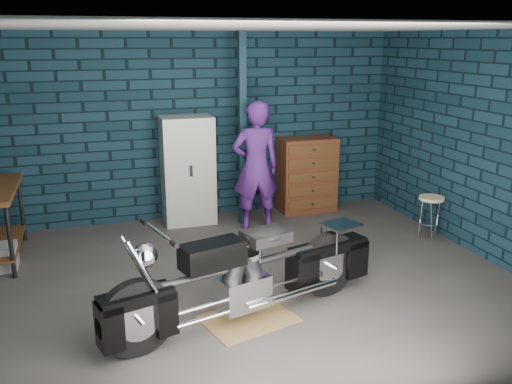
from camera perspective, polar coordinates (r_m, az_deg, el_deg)
The scene contains 9 objects.
ground at distance 6.06m, azimuth -1.26°, elevation -9.53°, with size 6.00×6.00×0.00m, color #44413F.
room_walls at distance 6.05m, azimuth -2.85°, elevation 9.25°, with size 6.02×5.01×2.71m.
support_post at distance 7.60m, azimuth -1.43°, elevation 6.42°, with size 0.10×0.10×2.70m, color #112938.
drip_mat at distance 5.34m, azimuth -0.80°, elevation -13.19°, with size 0.84×0.63×0.01m, color olive.
motorcycle at distance 5.10m, azimuth -0.83°, elevation -7.92°, with size 2.45×0.66×1.08m, color black, non-canonical shape.
person at distance 7.44m, azimuth -0.01°, elevation 2.70°, with size 0.66×0.43×1.80m, color #4F207A.
locker at distance 7.82m, azimuth -7.18°, elevation 2.27°, with size 0.72×0.52×1.55m, color beige.
tool_chest at distance 8.38m, azimuth 5.40°, elevation 1.83°, with size 0.86×0.48×1.15m, color brown.
shop_stool at distance 7.55m, azimuth 17.83°, elevation -2.66°, with size 0.33×0.33×0.60m, color beige, non-canonical shape.
Camera 1 is at (-1.51, -5.26, 2.60)m, focal length 38.00 mm.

